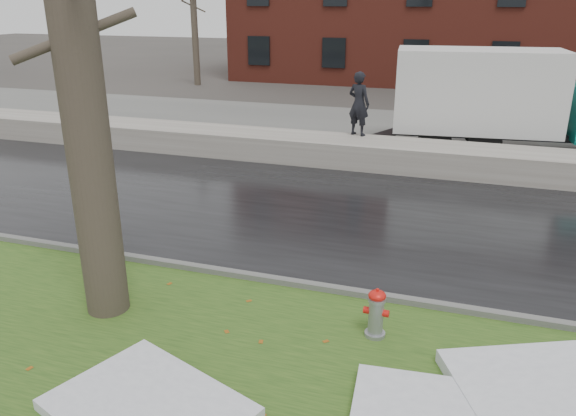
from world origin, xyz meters
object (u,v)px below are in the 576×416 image
(fire_hydrant, at_px, (376,311))
(tree, at_px, (75,42))
(worker, at_px, (359,104))
(box_truck, at_px, (510,99))

(fire_hydrant, bearing_deg, tree, -170.63)
(fire_hydrant, height_order, worker, worker)
(fire_hydrant, distance_m, tree, 5.45)
(box_truck, bearing_deg, tree, -122.95)
(tree, relative_size, worker, 4.23)
(tree, height_order, worker, tree)
(box_truck, relative_size, worker, 5.11)
(fire_hydrant, xyz_separation_m, box_truck, (2.04, 11.64, 1.23))
(tree, distance_m, box_truck, 13.84)
(fire_hydrant, distance_m, worker, 9.70)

